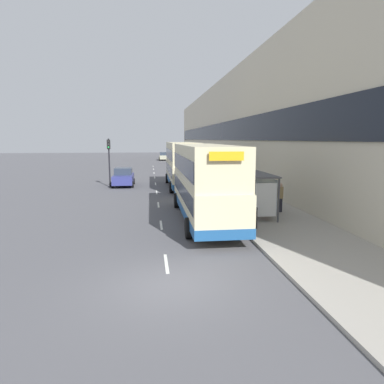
% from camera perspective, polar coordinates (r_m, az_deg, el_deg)
% --- Properties ---
extents(ground_plane, '(220.00, 220.00, 0.00)m').
position_cam_1_polar(ground_plane, '(11.29, -3.80, -15.35)').
color(ground_plane, '#515156').
extents(pavement, '(5.00, 93.00, 0.14)m').
position_cam_1_polar(pavement, '(49.50, 1.18, 3.55)').
color(pavement, '#A39E93').
rests_on(pavement, ground_plane).
extents(terrace_facade, '(3.10, 93.00, 12.50)m').
position_cam_1_polar(terrace_facade, '(50.05, 5.81, 10.64)').
color(terrace_facade, beige).
rests_on(terrace_facade, ground_plane).
extents(lane_mark_0, '(0.12, 2.00, 0.01)m').
position_cam_1_polar(lane_mark_0, '(13.13, -4.30, -11.77)').
color(lane_mark_0, silver).
rests_on(lane_mark_0, ground_plane).
extents(lane_mark_1, '(0.12, 2.00, 0.01)m').
position_cam_1_polar(lane_mark_1, '(18.69, -5.17, -5.50)').
color(lane_mark_1, silver).
rests_on(lane_mark_1, ground_plane).
extents(lane_mark_2, '(0.12, 2.00, 0.01)m').
position_cam_1_polar(lane_mark_2, '(24.37, -5.63, -2.13)').
color(lane_mark_2, silver).
rests_on(lane_mark_2, ground_plane).
extents(lane_mark_3, '(0.12, 2.00, 0.01)m').
position_cam_1_polar(lane_mark_3, '(30.11, -5.91, -0.04)').
color(lane_mark_3, silver).
rests_on(lane_mark_3, ground_plane).
extents(lane_mark_4, '(0.12, 2.00, 0.01)m').
position_cam_1_polar(lane_mark_4, '(35.88, -6.11, 1.38)').
color(lane_mark_4, silver).
rests_on(lane_mark_4, ground_plane).
extents(lane_mark_5, '(0.12, 2.00, 0.01)m').
position_cam_1_polar(lane_mark_5, '(41.66, -6.24, 2.41)').
color(lane_mark_5, silver).
rests_on(lane_mark_5, ground_plane).
extents(lane_mark_6, '(0.12, 2.00, 0.01)m').
position_cam_1_polar(lane_mark_6, '(47.45, -6.35, 3.19)').
color(lane_mark_6, silver).
rests_on(lane_mark_6, ground_plane).
extents(lane_mark_7, '(0.12, 2.00, 0.01)m').
position_cam_1_polar(lane_mark_7, '(53.25, -6.43, 3.80)').
color(lane_mark_7, silver).
rests_on(lane_mark_7, ground_plane).
extents(lane_mark_8, '(0.12, 2.00, 0.01)m').
position_cam_1_polar(lane_mark_8, '(59.06, -6.50, 4.28)').
color(lane_mark_8, silver).
rests_on(lane_mark_8, ground_plane).
extents(bus_shelter, '(1.60, 4.20, 2.48)m').
position_cam_1_polar(bus_shelter, '(20.26, 11.20, 0.87)').
color(bus_shelter, '#4C4C51').
rests_on(bus_shelter, ground_plane).
extents(double_decker_bus_near, '(2.85, 11.31, 4.30)m').
position_cam_1_polar(double_decker_bus_near, '(19.30, 2.02, 1.87)').
color(double_decker_bus_near, beige).
rests_on(double_decker_bus_near, ground_plane).
extents(double_decker_bus_ahead, '(2.85, 10.50, 4.30)m').
position_cam_1_polar(double_decker_bus_ahead, '(32.71, -1.65, 4.73)').
color(double_decker_bus_ahead, beige).
rests_on(double_decker_bus_ahead, ground_plane).
extents(car_0, '(2.05, 4.49, 1.77)m').
position_cam_1_polar(car_0, '(75.73, -4.75, 5.96)').
color(car_0, '#B7B799').
rests_on(car_0, ground_plane).
extents(car_1, '(2.10, 4.30, 1.80)m').
position_cam_1_polar(car_1, '(34.64, -11.36, 2.46)').
color(car_1, navy).
rests_on(car_1, ground_plane).
extents(pedestrian_at_shelter, '(0.37, 0.37, 1.85)m').
position_cam_1_polar(pedestrian_at_shelter, '(24.77, 12.64, 0.41)').
color(pedestrian_at_shelter, '#23232D').
rests_on(pedestrian_at_shelter, ground_plane).
extents(pedestrian_1, '(0.33, 0.33, 1.65)m').
position_cam_1_polar(pedestrian_1, '(24.71, 9.09, 0.25)').
color(pedestrian_1, '#23232D').
rests_on(pedestrian_1, ground_plane).
extents(pedestrian_2, '(0.35, 0.35, 1.79)m').
position_cam_1_polar(pedestrian_2, '(21.86, 14.49, -0.85)').
color(pedestrian_2, '#23232D').
rests_on(pedestrian_2, ground_plane).
extents(pedestrian_3, '(0.32, 0.32, 1.60)m').
position_cam_1_polar(pedestrian_3, '(25.21, 5.46, 0.43)').
color(pedestrian_3, '#23232D').
rests_on(pedestrian_3, ground_plane).
extents(litter_bin, '(0.55, 0.55, 1.05)m').
position_cam_1_polar(litter_bin, '(17.62, 9.99, -4.27)').
color(litter_bin, black).
rests_on(litter_bin, ground_plane).
extents(traffic_light_far_kerb, '(0.30, 0.32, 4.66)m').
position_cam_1_polar(traffic_light_far_kerb, '(33.68, -13.68, 6.07)').
color(traffic_light_far_kerb, black).
rests_on(traffic_light_far_kerb, ground_plane).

